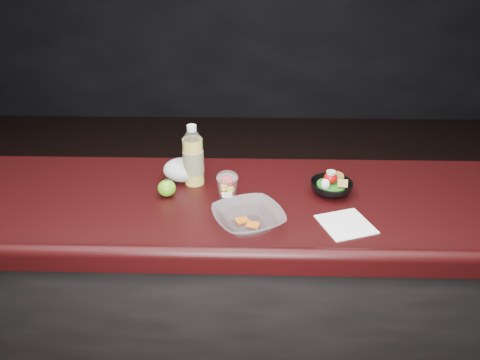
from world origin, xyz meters
name	(u,v)px	position (x,y,z in m)	size (l,w,h in m)	color
counter	(224,301)	(0.00, 0.30, 0.51)	(4.06, 0.71, 1.02)	black
lemonade_bottle	(193,160)	(-0.11, 0.43, 1.12)	(0.08, 0.08, 0.24)	gold
fruit_cup	(227,185)	(0.02, 0.30, 1.08)	(0.08, 0.08, 0.11)	white
green_apple	(167,188)	(-0.21, 0.32, 1.05)	(0.07, 0.07, 0.07)	#2B7C0E
plastic_bag	(184,168)	(-0.16, 0.45, 1.07)	(0.15, 0.13, 0.11)	silver
snack_bowl	(331,186)	(0.41, 0.36, 1.05)	(0.16, 0.16, 0.09)	black
takeout_bowl	(248,218)	(0.10, 0.13, 1.05)	(0.30, 0.30, 0.06)	silver
paper_napkin	(346,224)	(0.43, 0.14, 1.02)	(0.16, 0.16, 0.00)	white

